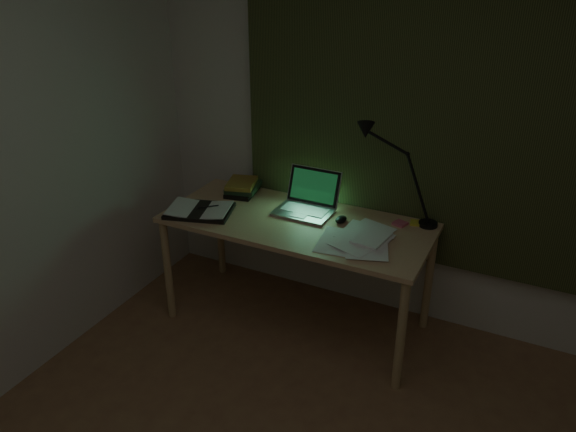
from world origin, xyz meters
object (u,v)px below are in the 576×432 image
object	(u,v)px
desk_lamp	(434,179)
book_stack	(243,187)
open_textbook	(200,210)
loose_papers	(364,235)
laptop	(303,195)
desk	(296,273)

from	to	relation	value
desk_lamp	book_stack	bearing A→B (deg)	-165.90
open_textbook	loose_papers	size ratio (longest dim) A/B	1.01
laptop	open_textbook	distance (m)	0.65
laptop	desk	bearing A→B (deg)	-86.21
desk	desk_lamp	xyz separation A→B (m)	(0.73, 0.28, 0.67)
desk	loose_papers	bearing A→B (deg)	-2.57
book_stack	desk	bearing A→B (deg)	-23.52
desk_lamp	laptop	bearing A→B (deg)	-155.45
desk	book_stack	world-z (taller)	book_stack
desk	laptop	size ratio (longest dim) A/B	4.14
desk	open_textbook	size ratio (longest dim) A/B	4.11
laptop	desk_lamp	xyz separation A→B (m)	(0.73, 0.18, 0.18)
open_textbook	book_stack	size ratio (longest dim) A/B	1.69
loose_papers	book_stack	bearing A→B (deg)	165.74
desk	loose_papers	world-z (taller)	loose_papers
laptop	loose_papers	distance (m)	0.47
desk	laptop	bearing A→B (deg)	93.39
open_textbook	desk_lamp	xyz separation A→B (m)	(1.32, 0.45, 0.28)
open_textbook	book_stack	world-z (taller)	book_stack
loose_papers	laptop	bearing A→B (deg)	163.98
desk	laptop	world-z (taller)	laptop
desk	book_stack	xyz separation A→B (m)	(-0.50, 0.22, 0.41)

